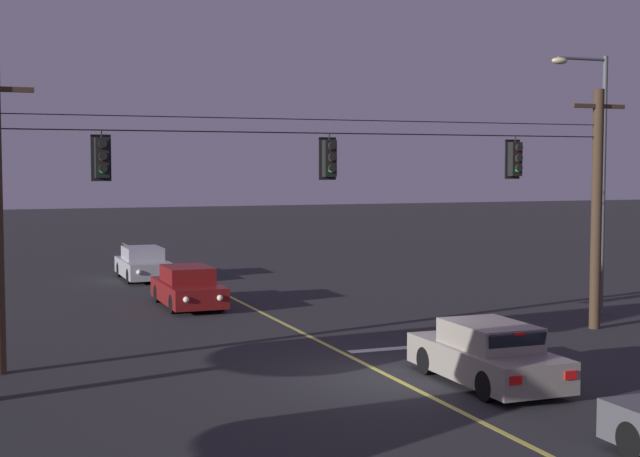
{
  "coord_description": "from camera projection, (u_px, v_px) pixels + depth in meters",
  "views": [
    {
      "loc": [
        -8.95,
        -18.89,
        4.82
      ],
      "look_at": [
        0.0,
        4.5,
        3.13
      ],
      "focal_mm": 51.52,
      "sensor_mm": 36.0,
      "label": 1
    }
  ],
  "objects": [
    {
      "name": "traffic_light_centre",
      "position": [
        515.0,
        159.0,
        26.0
      ],
      "size": [
        0.48,
        0.41,
        1.22
      ],
      "color": "black"
    },
    {
      "name": "traffic_light_left_inner",
      "position": [
        330.0,
        158.0,
        23.98
      ],
      "size": [
        0.48,
        0.41,
        1.22
      ],
      "color": "black"
    },
    {
      "name": "car_oncoming_trailing",
      "position": [
        143.0,
        264.0,
        39.23
      ],
      "size": [
        1.8,
        4.42,
        1.39
      ],
      "color": "#A5A5AD",
      "rests_on": "ground"
    },
    {
      "name": "traffic_light_leftmost",
      "position": [
        102.0,
        158.0,
        21.89
      ],
      "size": [
        0.48,
        0.41,
        1.22
      ],
      "color": "black"
    },
    {
      "name": "street_lamp_corner",
      "position": [
        596.0,
        161.0,
        29.47
      ],
      "size": [
        2.11,
        0.3,
        8.36
      ],
      "color": "#4C4F54",
      "rests_on": "ground"
    },
    {
      "name": "stop_bar_paint",
      "position": [
        408.0,
        347.0,
        24.49
      ],
      "size": [
        3.4,
        0.36,
        0.01
      ],
      "primitive_type": "cube",
      "color": "silver",
      "rests_on": "ground"
    },
    {
      "name": "car_oncoming_lead",
      "position": [
        188.0,
        288.0,
        31.63
      ],
      "size": [
        1.8,
        4.42,
        1.39
      ],
      "color": "maroon",
      "rests_on": "ground"
    },
    {
      "name": "car_waiting_near_lane",
      "position": [
        487.0,
        355.0,
        20.32
      ],
      "size": [
        1.8,
        4.33,
        1.39
      ],
      "color": "gray",
      "rests_on": "ground"
    },
    {
      "name": "signal_span_assembly",
      "position": [
        334.0,
        210.0,
        24.13
      ],
      "size": [
        18.58,
        0.32,
        7.1
      ],
      "color": "#423021",
      "rests_on": "ground"
    },
    {
      "name": "ground_plane",
      "position": [
        390.0,
        376.0,
        21.12
      ],
      "size": [
        180.0,
        180.0,
        0.0
      ],
      "primitive_type": "plane",
      "color": "#28282B"
    },
    {
      "name": "lane_centre_stripe",
      "position": [
        265.0,
        314.0,
        29.97
      ],
      "size": [
        0.14,
        60.0,
        0.01
      ],
      "primitive_type": "cube",
      "color": "#D1C64C",
      "rests_on": "ground"
    }
  ]
}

